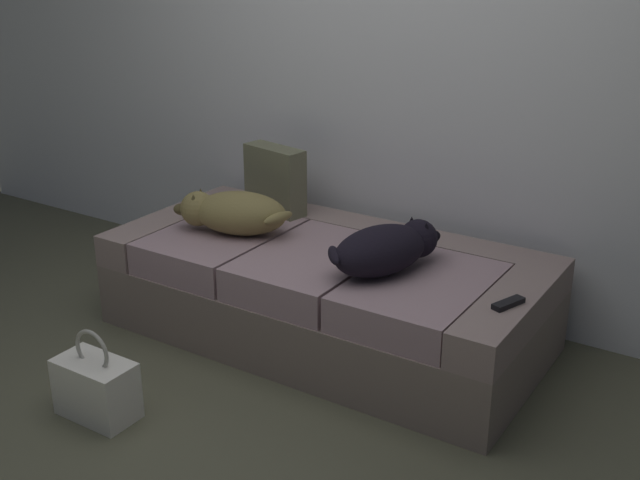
{
  "coord_description": "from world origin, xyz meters",
  "views": [
    {
      "loc": [
        1.8,
        -1.81,
        1.79
      ],
      "look_at": [
        0.0,
        0.99,
        0.5
      ],
      "focal_mm": 44.51,
      "sensor_mm": 36.0,
      "label": 1
    }
  ],
  "objects_px": {
    "dog_tan": "(233,212)",
    "dog_dark": "(387,248)",
    "throw_pillow": "(275,180)",
    "tv_remote": "(508,303)",
    "handbag": "(96,387)",
    "couch": "(326,292)"
  },
  "relations": [
    {
      "from": "dog_dark",
      "to": "tv_remote",
      "type": "relative_size",
      "value": 3.89
    },
    {
      "from": "dog_tan",
      "to": "throw_pillow",
      "type": "relative_size",
      "value": 1.72
    },
    {
      "from": "handbag",
      "to": "dog_tan",
      "type": "bearing_deg",
      "value": 94.2
    },
    {
      "from": "dog_dark",
      "to": "throw_pillow",
      "type": "xyz_separation_m",
      "value": [
        -0.85,
        0.38,
        0.07
      ]
    },
    {
      "from": "dog_dark",
      "to": "dog_tan",
      "type": "bearing_deg",
      "value": 179.32
    },
    {
      "from": "couch",
      "to": "dog_tan",
      "type": "relative_size",
      "value": 3.43
    },
    {
      "from": "throw_pillow",
      "to": "dog_tan",
      "type": "bearing_deg",
      "value": -87.64
    },
    {
      "from": "dog_tan",
      "to": "tv_remote",
      "type": "distance_m",
      "value": 1.39
    },
    {
      "from": "dog_tan",
      "to": "handbag",
      "type": "xyz_separation_m",
      "value": [
        0.07,
        -0.97,
        -0.43
      ]
    },
    {
      "from": "throw_pillow",
      "to": "handbag",
      "type": "distance_m",
      "value": 1.43
    },
    {
      "from": "couch",
      "to": "throw_pillow",
      "type": "bearing_deg",
      "value": 150.07
    },
    {
      "from": "tv_remote",
      "to": "throw_pillow",
      "type": "relative_size",
      "value": 0.44
    },
    {
      "from": "tv_remote",
      "to": "throw_pillow",
      "type": "xyz_separation_m",
      "value": [
        -1.4,
        0.42,
        0.16
      ]
    },
    {
      "from": "couch",
      "to": "dog_dark",
      "type": "xyz_separation_m",
      "value": [
        0.36,
        -0.1,
        0.33
      ]
    },
    {
      "from": "dog_tan",
      "to": "dog_dark",
      "type": "distance_m",
      "value": 0.83
    },
    {
      "from": "throw_pillow",
      "to": "handbag",
      "type": "height_order",
      "value": "throw_pillow"
    },
    {
      "from": "dog_tan",
      "to": "throw_pillow",
      "type": "height_order",
      "value": "throw_pillow"
    },
    {
      "from": "couch",
      "to": "handbag",
      "type": "xyz_separation_m",
      "value": [
        -0.4,
        -1.06,
        -0.1
      ]
    },
    {
      "from": "dog_dark",
      "to": "handbag",
      "type": "distance_m",
      "value": 1.3
    },
    {
      "from": "couch",
      "to": "dog_tan",
      "type": "distance_m",
      "value": 0.58
    },
    {
      "from": "dog_tan",
      "to": "dog_dark",
      "type": "xyz_separation_m",
      "value": [
        0.83,
        -0.01,
        -0.0
      ]
    },
    {
      "from": "dog_tan",
      "to": "tv_remote",
      "type": "height_order",
      "value": "dog_tan"
    }
  ]
}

